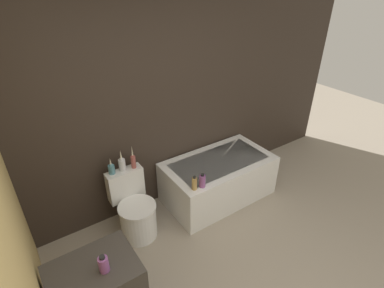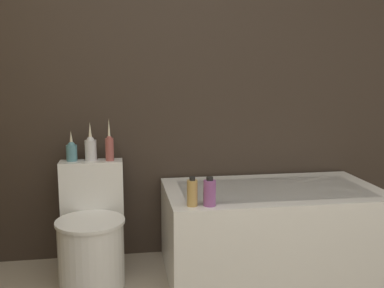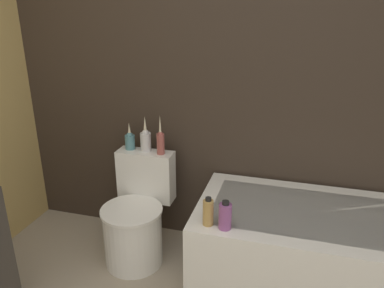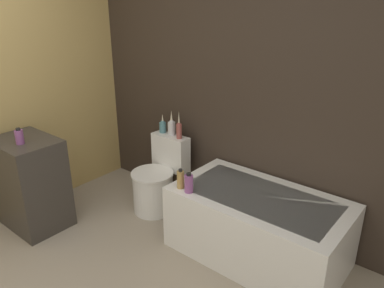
# 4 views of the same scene
# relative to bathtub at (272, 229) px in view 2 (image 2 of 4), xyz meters

# --- Properties ---
(wall_back_tiled) EXTENTS (6.40, 0.06, 2.60)m
(wall_back_tiled) POSITION_rel_bathtub_xyz_m (-0.78, 0.44, 1.01)
(wall_back_tiled) COLOR #332821
(wall_back_tiled) RESTS_ON ground_plane
(bathtub) EXTENTS (1.42, 0.79, 0.57)m
(bathtub) POSITION_rel_bathtub_xyz_m (0.00, 0.00, 0.00)
(bathtub) COLOR white
(bathtub) RESTS_ON ground
(toilet) EXTENTS (0.43, 0.57, 0.75)m
(toilet) POSITION_rel_bathtub_xyz_m (-1.19, 0.03, 0.01)
(toilet) COLOR white
(toilet) RESTS_ON ground
(vase_gold) EXTENTS (0.07, 0.07, 0.20)m
(vase_gold) POSITION_rel_bathtub_xyz_m (-1.31, 0.26, 0.53)
(vase_gold) COLOR teal
(vase_gold) RESTS_ON toilet
(vase_silver) EXTENTS (0.08, 0.08, 0.26)m
(vase_silver) POSITION_rel_bathtub_xyz_m (-1.19, 0.26, 0.54)
(vase_silver) COLOR silver
(vase_silver) RESTS_ON toilet
(vase_bronze) EXTENTS (0.06, 0.06, 0.28)m
(vase_bronze) POSITION_rel_bathtub_xyz_m (-1.06, 0.23, 0.55)
(vase_bronze) COLOR #994C47
(vase_bronze) RESTS_ON toilet
(shampoo_bottle_tall) EXTENTS (0.06, 0.06, 0.17)m
(shampoo_bottle_tall) POSITION_rel_bathtub_xyz_m (-0.59, -0.30, 0.36)
(shampoo_bottle_tall) COLOR tan
(shampoo_bottle_tall) RESTS_ON bathtub
(shampoo_bottle_short) EXTENTS (0.07, 0.07, 0.17)m
(shampoo_bottle_short) POSITION_rel_bathtub_xyz_m (-0.49, -0.31, 0.36)
(shampoo_bottle_short) COLOR #8C4C8C
(shampoo_bottle_short) RESTS_ON bathtub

